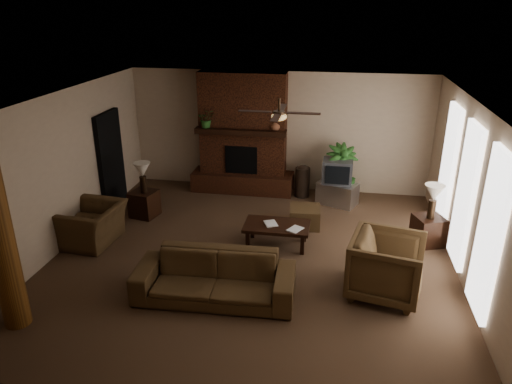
% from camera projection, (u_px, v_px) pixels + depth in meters
% --- Properties ---
extents(room_shell, '(7.00, 7.00, 7.00)m').
position_uv_depth(room_shell, '(252.00, 184.00, 7.99)').
color(room_shell, brown).
rests_on(room_shell, ground).
extents(fireplace, '(2.40, 0.70, 2.80)m').
position_uv_depth(fireplace, '(243.00, 143.00, 11.16)').
color(fireplace, '#542716').
rests_on(fireplace, ground).
extents(windows, '(0.08, 3.65, 2.35)m').
position_uv_depth(windows, '(465.00, 196.00, 7.65)').
color(windows, white).
rests_on(windows, ground).
extents(doorway, '(0.10, 1.00, 2.10)m').
position_uv_depth(doorway, '(111.00, 160.00, 10.31)').
color(doorway, black).
rests_on(doorway, ground).
extents(ceiling_fan, '(1.35, 1.35, 0.37)m').
position_uv_depth(ceiling_fan, '(279.00, 115.00, 7.78)').
color(ceiling_fan, '#2F2014').
rests_on(ceiling_fan, ceiling).
extents(sofa, '(2.45, 0.80, 0.95)m').
position_uv_depth(sofa, '(215.00, 271.00, 7.19)').
color(sofa, '#4F3A22').
rests_on(sofa, ground).
extents(armchair_left, '(0.81, 1.17, 0.98)m').
position_uv_depth(armchair_left, '(91.00, 218.00, 8.87)').
color(armchair_left, '#4F3A22').
rests_on(armchair_left, ground).
extents(armchair_right, '(1.18, 1.23, 1.08)m').
position_uv_depth(armchair_right, '(387.00, 264.00, 7.25)').
color(armchair_right, '#4F3A22').
rests_on(armchair_right, ground).
extents(coffee_table, '(1.20, 0.70, 0.43)m').
position_uv_depth(coffee_table, '(277.00, 227.00, 8.79)').
color(coffee_table, black).
rests_on(coffee_table, ground).
extents(ottoman, '(0.64, 0.64, 0.40)m').
position_uv_depth(ottoman, '(305.00, 217.00, 9.64)').
color(ottoman, '#4F3A22').
rests_on(ottoman, ground).
extents(tv_stand, '(0.98, 0.80, 0.50)m').
position_uv_depth(tv_stand, '(337.00, 193.00, 10.67)').
color(tv_stand, '#B0B0B2').
rests_on(tv_stand, ground).
extents(tv, '(0.66, 0.54, 0.52)m').
position_uv_depth(tv, '(337.00, 171.00, 10.51)').
color(tv, '#3B3B3D').
rests_on(tv, tv_stand).
extents(floor_vase, '(0.34, 0.34, 0.77)m').
position_uv_depth(floor_vase, '(302.00, 179.00, 11.01)').
color(floor_vase, black).
rests_on(floor_vase, ground).
extents(floor_plant, '(1.20, 1.50, 0.74)m').
position_uv_depth(floor_plant, '(339.00, 185.00, 10.80)').
color(floor_plant, '#2D5D25').
rests_on(floor_plant, ground).
extents(side_table_left, '(0.59, 0.59, 0.55)m').
position_uv_depth(side_table_left, '(144.00, 204.00, 10.06)').
color(side_table_left, black).
rests_on(side_table_left, ground).
extents(lamp_left, '(0.45, 0.45, 0.65)m').
position_uv_depth(lamp_left, '(142.00, 172.00, 9.76)').
color(lamp_left, '#2F2014').
rests_on(lamp_left, side_table_left).
extents(side_table_right, '(0.65, 0.65, 0.55)m').
position_uv_depth(side_table_right, '(428.00, 230.00, 8.89)').
color(side_table_right, black).
rests_on(side_table_right, ground).
extents(lamp_right, '(0.44, 0.44, 0.65)m').
position_uv_depth(lamp_right, '(434.00, 195.00, 8.59)').
color(lamp_right, '#2F2014').
rests_on(lamp_right, side_table_right).
extents(mantel_plant, '(0.49, 0.51, 0.33)m').
position_uv_depth(mantel_plant, '(207.00, 121.00, 10.85)').
color(mantel_plant, '#2D5D25').
rests_on(mantel_plant, fireplace).
extents(mantel_vase, '(0.25, 0.25, 0.22)m').
position_uv_depth(mantel_vase, '(275.00, 125.00, 10.65)').
color(mantel_vase, brown).
rests_on(mantel_vase, fireplace).
extents(book_a, '(0.21, 0.11, 0.29)m').
position_uv_depth(book_a, '(265.00, 218.00, 8.70)').
color(book_a, '#999999').
rests_on(book_a, coffee_table).
extents(book_b, '(0.20, 0.12, 0.29)m').
position_uv_depth(book_b, '(291.00, 221.00, 8.57)').
color(book_b, '#999999').
rests_on(book_b, coffee_table).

